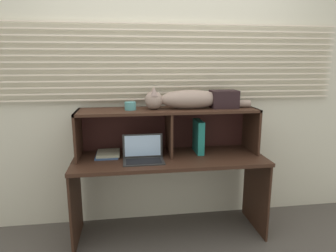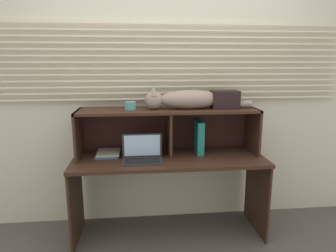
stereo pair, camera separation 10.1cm
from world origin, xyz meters
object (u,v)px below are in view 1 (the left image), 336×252
object	(u,v)px
small_basket	(130,106)
storage_box	(224,99)
laptop	(143,155)
book_stack	(108,154)
cat	(186,100)
binder_upright	(198,136)

from	to	relation	value
small_basket	storage_box	size ratio (longest dim) A/B	0.42
small_basket	storage_box	bearing A→B (deg)	0.00
laptop	book_stack	bearing A→B (deg)	151.37
cat	laptop	size ratio (longest dim) A/B	2.82
cat	book_stack	distance (m)	0.82
laptop	cat	bearing A→B (deg)	22.86
laptop	small_basket	xyz separation A→B (m)	(-0.09, 0.16, 0.38)
book_stack	storage_box	distance (m)	1.11
cat	storage_box	world-z (taller)	cat
laptop	storage_box	distance (m)	0.85
cat	small_basket	xyz separation A→B (m)	(-0.47, 0.00, -0.05)
cat	book_stack	xyz separation A→B (m)	(-0.68, 0.00, -0.46)
cat	binder_upright	size ratio (longest dim) A/B	3.20
cat	storage_box	xyz separation A→B (m)	(0.34, 0.00, -0.00)
small_basket	cat	bearing A→B (deg)	0.00
binder_upright	book_stack	size ratio (longest dim) A/B	1.27
binder_upright	small_basket	world-z (taller)	small_basket
cat	binder_upright	distance (m)	0.35
laptop	binder_upright	size ratio (longest dim) A/B	1.13
laptop	storage_box	bearing A→B (deg)	12.55
binder_upright	book_stack	bearing A→B (deg)	179.96
book_stack	small_basket	bearing A→B (deg)	-0.17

